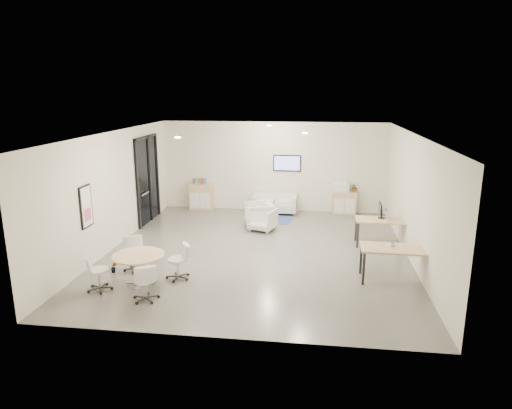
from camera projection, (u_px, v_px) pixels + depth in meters
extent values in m
cube|color=#5A5752|center=(257.00, 265.00, 12.53)|extent=(8.00, 9.00, 0.80)
cube|color=white|center=(257.00, 118.00, 11.55)|extent=(8.00, 9.00, 0.80)
cube|color=silver|center=(274.00, 165.00, 16.75)|extent=(8.00, 0.80, 3.20)
cube|color=silver|center=(219.00, 262.00, 7.33)|extent=(8.00, 0.80, 3.20)
cube|color=silver|center=(99.00, 190.00, 12.59)|extent=(0.80, 9.00, 3.20)
cube|color=silver|center=(430.00, 200.00, 11.49)|extent=(0.80, 9.00, 3.20)
cube|color=black|center=(148.00, 179.00, 14.98)|extent=(0.02, 1.90, 2.85)
cube|color=black|center=(146.00, 137.00, 14.64)|extent=(0.06, 1.90, 0.08)
cube|color=black|center=(138.00, 185.00, 14.10)|extent=(0.06, 0.08, 2.85)
cube|color=black|center=(157.00, 175.00, 15.85)|extent=(0.06, 0.08, 2.85)
cube|color=black|center=(150.00, 179.00, 15.12)|extent=(0.06, 0.07, 2.85)
cube|color=#B2B2B7|center=(145.00, 194.00, 14.63)|extent=(0.04, 0.60, 0.05)
cube|color=black|center=(86.00, 206.00, 11.01)|extent=(0.04, 0.54, 1.04)
cube|color=white|center=(87.00, 207.00, 11.01)|extent=(0.01, 0.46, 0.96)
cube|color=#D14B7B|center=(88.00, 214.00, 11.06)|extent=(0.01, 0.32, 0.30)
cube|color=black|center=(287.00, 163.00, 16.23)|extent=(0.98, 0.05, 0.58)
cube|color=#7F8DDC|center=(287.00, 163.00, 16.21)|extent=(0.90, 0.01, 0.50)
cylinder|color=#FFEAC6|center=(178.00, 137.00, 10.92)|extent=(0.14, 0.14, 0.03)
cylinder|color=#FFEAC6|center=(305.00, 133.00, 11.98)|extent=(0.14, 0.14, 0.03)
cylinder|color=#FFEAC6|center=(269.00, 126.00, 14.54)|extent=(0.14, 0.14, 0.03)
cube|color=tan|center=(201.00, 197.00, 16.74)|extent=(0.84, 0.42, 0.94)
cube|color=white|center=(195.00, 200.00, 16.58)|extent=(0.35, 0.02, 0.56)
cube|color=white|center=(205.00, 201.00, 16.53)|extent=(0.35, 0.02, 0.56)
cube|color=tan|center=(344.00, 203.00, 16.12)|extent=(0.82, 0.38, 0.82)
cube|color=white|center=(339.00, 206.00, 15.97)|extent=(0.34, 0.02, 0.49)
cube|color=white|center=(350.00, 206.00, 15.93)|extent=(0.34, 0.02, 0.49)
cube|color=red|center=(194.00, 181.00, 16.63)|extent=(0.04, 0.14, 0.22)
cube|color=#337FCC|center=(195.00, 181.00, 16.62)|extent=(0.04, 0.14, 0.22)
cube|color=gold|center=(197.00, 181.00, 16.61)|extent=(0.04, 0.14, 0.22)
cube|color=#4CB24C|center=(199.00, 181.00, 16.61)|extent=(0.04, 0.14, 0.22)
cube|color=#CC6619|center=(200.00, 181.00, 16.60)|extent=(0.04, 0.14, 0.22)
cube|color=purple|center=(202.00, 181.00, 16.59)|extent=(0.04, 0.14, 0.22)
cube|color=#E54C7F|center=(204.00, 181.00, 16.58)|extent=(0.04, 0.14, 0.22)
cube|color=teal|center=(206.00, 181.00, 16.58)|extent=(0.04, 0.14, 0.22)
cube|color=white|center=(341.00, 187.00, 16.00)|extent=(0.53, 0.44, 0.30)
cube|color=white|center=(341.00, 182.00, 15.96)|extent=(0.40, 0.33, 0.06)
cube|color=silver|center=(275.00, 207.00, 16.27)|extent=(1.54, 0.77, 0.29)
cube|color=silver|center=(275.00, 197.00, 16.48)|extent=(1.54, 0.17, 0.29)
cube|color=silver|center=(255.00, 202.00, 16.32)|extent=(0.14, 0.77, 0.58)
cube|color=silver|center=(294.00, 203.00, 16.14)|extent=(0.14, 0.77, 0.58)
cube|color=navy|center=(270.00, 219.00, 15.57)|extent=(1.65, 1.24, 0.01)
imported|color=silver|center=(259.00, 214.00, 14.62)|extent=(0.98, 1.02, 0.86)
imported|color=silver|center=(262.00, 218.00, 14.24)|extent=(0.93, 0.90, 0.77)
cube|color=tan|center=(382.00, 220.00, 12.78)|extent=(1.47, 0.76, 0.04)
cube|color=black|center=(358.00, 235.00, 12.66)|extent=(0.05, 0.05, 0.72)
cube|color=black|center=(408.00, 237.00, 12.49)|extent=(0.05, 0.05, 0.72)
cube|color=black|center=(356.00, 229.00, 13.26)|extent=(0.05, 0.05, 0.72)
cube|color=black|center=(404.00, 231.00, 13.09)|extent=(0.05, 0.05, 0.72)
cube|color=tan|center=(395.00, 249.00, 10.37)|extent=(1.56, 0.83, 0.04)
cube|color=black|center=(364.00, 269.00, 10.24)|extent=(0.05, 0.05, 0.76)
cube|color=black|center=(429.00, 272.00, 10.07)|extent=(0.05, 0.05, 0.76)
cube|color=black|center=(361.00, 259.00, 10.87)|extent=(0.05, 0.05, 0.76)
cube|color=black|center=(423.00, 261.00, 10.70)|extent=(0.05, 0.05, 0.76)
cylinder|color=black|center=(381.00, 218.00, 12.92)|extent=(0.20, 0.20, 0.02)
cube|color=black|center=(382.00, 214.00, 12.89)|extent=(0.04, 0.03, 0.24)
cube|color=black|center=(380.00, 208.00, 12.86)|extent=(0.03, 0.50, 0.32)
cylinder|color=tan|center=(139.00, 255.00, 10.20)|extent=(1.16, 1.16, 0.04)
cylinder|color=#B2B2B7|center=(140.00, 270.00, 10.29)|extent=(0.10, 0.10, 0.67)
cube|color=#B2B2B7|center=(140.00, 283.00, 10.36)|extent=(0.68, 0.06, 0.03)
cube|color=#B2B2B7|center=(140.00, 283.00, 10.36)|extent=(0.06, 0.68, 0.03)
imported|color=#3F7F3F|center=(355.00, 188.00, 15.94)|extent=(0.37, 0.39, 0.26)
imported|color=#3F7F3F|center=(114.00, 270.00, 11.00)|extent=(0.23, 0.30, 0.12)
imported|color=white|center=(393.00, 244.00, 10.43)|extent=(0.14, 0.13, 0.12)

